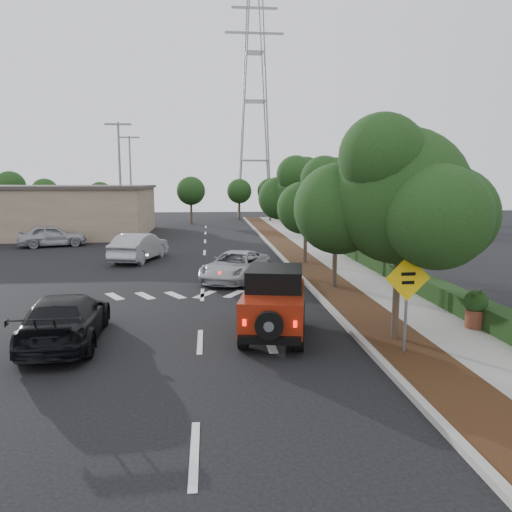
{
  "coord_description": "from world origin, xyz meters",
  "views": [
    {
      "loc": [
        0.3,
        -13.95,
        4.61
      ],
      "look_at": [
        1.91,
        3.0,
        2.02
      ],
      "focal_mm": 35.0,
      "sensor_mm": 36.0,
      "label": 1
    }
  ],
  "objects": [
    {
      "name": "terracotta_planter",
      "position": [
        8.4,
        0.19,
        0.83
      ],
      "size": [
        0.71,
        0.71,
        1.23
      ],
      "rotation": [
        0.0,
        0.0,
        0.12
      ],
      "color": "brown",
      "rests_on": "ground"
    },
    {
      "name": "street_tree_mid",
      "position": [
        5.6,
        6.5,
        0.0
      ],
      "size": [
        3.2,
        3.2,
        5.32
      ],
      "primitive_type": null,
      "color": "black",
      "rests_on": "ground"
    },
    {
      "name": "silver_suv_ahead",
      "position": [
        1.52,
        8.84,
        0.67
      ],
      "size": [
        3.93,
        5.3,
        1.34
      ],
      "primitive_type": "imported",
      "rotation": [
        0.0,
        0.0,
        -0.4
      ],
      "color": "#ACAEB4",
      "rests_on": "ground"
    },
    {
      "name": "silver_sedan_oncoming",
      "position": [
        -3.72,
        15.11,
        0.8
      ],
      "size": [
        2.99,
        5.16,
        1.61
      ],
      "primitive_type": "imported",
      "rotation": [
        0.0,
        0.0,
        2.86
      ],
      "color": "#999AA0",
      "rests_on": "ground"
    },
    {
      "name": "black_suv_oncoming",
      "position": [
        -3.8,
        0.26,
        0.71
      ],
      "size": [
        2.31,
        5.03,
        1.42
      ],
      "primitive_type": "imported",
      "rotation": [
        0.0,
        0.0,
        3.21
      ],
      "color": "black",
      "rests_on": "ground"
    },
    {
      "name": "street_tree_near",
      "position": [
        5.6,
        -0.5,
        0.0
      ],
      "size": [
        3.8,
        3.8,
        5.92
      ],
      "primitive_type": null,
      "color": "black",
      "rests_on": "ground"
    },
    {
      "name": "curb",
      "position": [
        4.6,
        12.0,
        0.07
      ],
      "size": [
        0.2,
        70.0,
        0.15
      ],
      "primitive_type": "cube",
      "color": "#9E9B93",
      "rests_on": "ground"
    },
    {
      "name": "red_jeep",
      "position": [
        2.23,
        0.49,
        1.03
      ],
      "size": [
        2.41,
        4.13,
        2.03
      ],
      "rotation": [
        0.0,
        0.0,
        -0.2
      ],
      "color": "black",
      "rests_on": "ground"
    },
    {
      "name": "ground",
      "position": [
        0.0,
        0.0,
        0.0
      ],
      "size": [
        120.0,
        120.0,
        0.0
      ],
      "primitive_type": "plane",
      "color": "black",
      "rests_on": "ground"
    },
    {
      "name": "planting_strip",
      "position": [
        5.6,
        12.0,
        0.06
      ],
      "size": [
        1.8,
        70.0,
        0.12
      ],
      "primitive_type": "cube",
      "color": "black",
      "rests_on": "ground"
    },
    {
      "name": "parked_suv",
      "position": [
        -10.65,
        21.99,
        0.77
      ],
      "size": [
        4.83,
        3.08,
        1.53
      ],
      "primitive_type": "imported",
      "rotation": [
        0.0,
        0.0,
        1.88
      ],
      "color": "#A5A7AD",
      "rests_on": "ground"
    },
    {
      "name": "speed_hump_sign",
      "position": [
        5.4,
        -1.74,
        1.79
      ],
      "size": [
        1.21,
        0.12,
        2.59
      ],
      "rotation": [
        0.0,
        0.0,
        0.04
      ],
      "color": "slate",
      "rests_on": "ground"
    },
    {
      "name": "hedge",
      "position": [
        8.9,
        12.0,
        0.4
      ],
      "size": [
        0.8,
        70.0,
        0.8
      ],
      "primitive_type": "cube",
      "color": "black",
      "rests_on": "ground"
    },
    {
      "name": "street_tree_far",
      "position": [
        5.6,
        13.0,
        0.0
      ],
      "size": [
        3.4,
        3.4,
        5.62
      ],
      "primitive_type": null,
      "color": "black",
      "rests_on": "ground"
    },
    {
      "name": "light_pole_b",
      "position": [
        -7.5,
        38.0,
        0.0
      ],
      "size": [
        2.0,
        0.22,
        9.0
      ],
      "primitive_type": null,
      "color": "slate",
      "rests_on": "ground"
    },
    {
      "name": "sidewalk",
      "position": [
        7.5,
        12.0,
        0.06
      ],
      "size": [
        2.0,
        70.0,
        0.12
      ],
      "primitive_type": "cube",
      "color": "gray",
      "rests_on": "ground"
    },
    {
      "name": "light_pole_a",
      "position": [
        -6.5,
        26.0,
        0.0
      ],
      "size": [
        2.0,
        0.22,
        9.0
      ],
      "primitive_type": null,
      "color": "slate",
      "rests_on": "ground"
    },
    {
      "name": "transmission_tower",
      "position": [
        6.0,
        48.0,
        0.0
      ],
      "size": [
        7.0,
        4.0,
        28.0
      ],
      "primitive_type": null,
      "color": "slate",
      "rests_on": "ground"
    },
    {
      "name": "commercial_building",
      "position": [
        -16.0,
        30.0,
        2.0
      ],
      "size": [
        22.0,
        12.0,
        4.0
      ],
      "primitive_type": "cube",
      "color": "#846D5B",
      "rests_on": "ground"
    }
  ]
}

